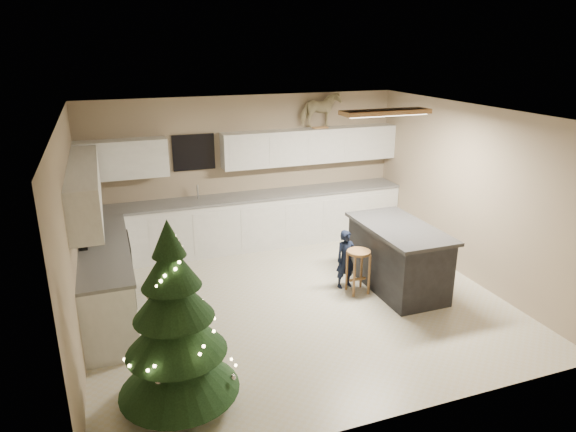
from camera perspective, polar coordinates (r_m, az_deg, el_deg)
The scene contains 8 objects.
ground_plane at distance 7.26m, azimuth 0.96°, elevation -9.47°, with size 5.50×5.50×0.00m, color beige.
room_shell at distance 6.63m, azimuth 1.22°, elevation 4.03°, with size 5.52×5.02×2.61m.
cabinetry at distance 8.19m, azimuth -9.12°, elevation -0.55°, with size 5.50×3.20×2.00m.
island at distance 7.63m, azimuth 12.08°, elevation -4.46°, with size 0.90×1.70×0.95m.
bar_stool at distance 7.39m, azimuth 7.83°, elevation -4.99°, with size 0.33×0.33×0.64m.
christmas_tree at distance 5.12m, azimuth -12.38°, elevation -12.63°, with size 1.22×1.18×1.95m.
toddler at distance 7.54m, azimuth 6.45°, elevation -4.78°, with size 0.32×0.21×0.88m, color black.
rocking_horse at distance 9.12m, azimuth 3.64°, elevation 11.69°, with size 0.74×0.42×0.62m.
Camera 1 is at (-2.30, -5.97, 3.43)m, focal length 32.00 mm.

